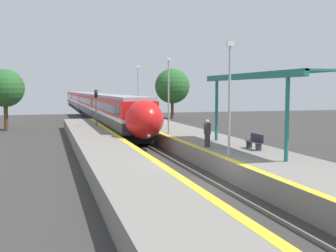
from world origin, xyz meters
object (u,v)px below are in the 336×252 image
Objects in this scene: lamppost_mid at (169,91)px; person_waiting at (207,133)px; platform_bench at (255,141)px; railway_signal at (96,109)px; train at (88,103)px; lamppost_near at (230,92)px; lamppost_far at (138,91)px.

person_waiting is at bearing -88.21° from lamppost_mid.
railway_signal reaches higher than platform_bench.
train is at bearing 92.74° from person_waiting.
railway_signal is (-2.37, -33.84, 0.48)m from train.
platform_bench is 2.86m from person_waiting.
train is 53.75m from lamppost_near.
lamppost_near reaches higher than person_waiting.
person_waiting reaches higher than platform_bench.
platform_bench is 0.26× the size of lamppost_near.
train is at bearing 95.16° from platform_bench.
train is 59.97× the size of platform_bench.
lamppost_far is at bearing 90.00° from lamppost_mid.
train is 15.53× the size of lamppost_mid.
person_waiting is 0.28× the size of lamppost_far.
platform_bench is 20.75m from lamppost_far.
lamppost_far reaches higher than platform_bench.
lamppost_near is (-0.24, -3.63, 2.46)m from person_waiting.
person_waiting is 7.93m from lamppost_mid.
railway_signal is (-4.77, 16.19, 0.80)m from person_waiting.
person_waiting is 0.37× the size of railway_signal.
train is 31.47m from lamppost_far.
lamppost_far is at bearing 90.00° from lamppost_near.
lamppost_far is (2.16, -31.32, 2.14)m from train.
platform_bench is at bearing -84.84° from train.
lamppost_near and lamppost_far have the same top height.
person_waiting is at bearing 86.28° from lamppost_near.
platform_bench is 0.34× the size of railway_signal.
train is at bearing 85.99° from railway_signal.
platform_bench is at bearing -36.59° from person_waiting.
person_waiting is (-2.27, 1.69, 0.38)m from platform_bench.
lamppost_far reaches higher than railway_signal.
platform_bench is at bearing -74.77° from lamppost_mid.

